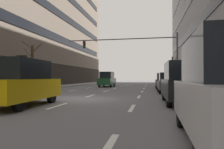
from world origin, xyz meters
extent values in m
plane|color=slate|center=(0.00, 0.00, 0.00)|extent=(120.00, 120.00, 0.00)
cube|color=silver|center=(-3.33, 2.00, 0.00)|extent=(0.16, 2.00, 0.01)
cube|color=silver|center=(-3.33, 7.00, 0.00)|extent=(0.16, 2.00, 0.01)
cube|color=silver|center=(-3.33, 12.00, 0.00)|extent=(0.16, 2.00, 0.01)
cube|color=silver|center=(-3.33, 17.00, 0.00)|extent=(0.16, 2.00, 0.01)
cube|color=silver|center=(-3.33, 22.00, 0.00)|extent=(0.16, 2.00, 0.01)
cube|color=silver|center=(-3.33, 27.00, 0.00)|extent=(0.16, 2.00, 0.01)
cube|color=silver|center=(-3.33, 32.00, 0.00)|extent=(0.16, 2.00, 0.01)
cube|color=silver|center=(0.00, -3.00, 0.00)|extent=(0.16, 2.00, 0.01)
cube|color=silver|center=(0.00, 2.00, 0.00)|extent=(0.16, 2.00, 0.01)
cube|color=silver|center=(0.00, 7.00, 0.00)|extent=(0.16, 2.00, 0.01)
cube|color=silver|center=(0.00, 12.00, 0.00)|extent=(0.16, 2.00, 0.01)
cube|color=silver|center=(0.00, 17.00, 0.00)|extent=(0.16, 2.00, 0.01)
cube|color=silver|center=(0.00, 22.00, 0.00)|extent=(0.16, 2.00, 0.01)
cube|color=silver|center=(0.00, 27.00, 0.00)|extent=(0.16, 2.00, 0.01)
cube|color=silver|center=(0.00, 32.00, 0.00)|extent=(0.16, 2.00, 0.01)
cube|color=silver|center=(3.33, -3.00, 0.00)|extent=(0.16, 2.00, 0.01)
cube|color=silver|center=(3.33, 2.00, 0.00)|extent=(0.16, 2.00, 0.01)
cube|color=silver|center=(3.33, 7.00, 0.00)|extent=(0.16, 2.00, 0.01)
cube|color=silver|center=(3.33, 12.00, 0.00)|extent=(0.16, 2.00, 0.01)
cube|color=silver|center=(3.33, 17.00, 0.00)|extent=(0.16, 2.00, 0.01)
cube|color=silver|center=(3.33, 22.00, 0.00)|extent=(0.16, 2.00, 0.01)
cube|color=silver|center=(3.33, 27.00, 0.00)|extent=(0.16, 2.00, 0.01)
cube|color=silver|center=(3.33, 32.00, 0.00)|extent=(0.16, 2.00, 0.01)
cylinder|color=black|center=(-5.63, 1.12, 0.32)|extent=(0.24, 0.64, 0.63)
cylinder|color=black|center=(-4.10, 1.05, 0.32)|extent=(0.24, 0.64, 0.63)
cube|color=yellow|center=(-4.93, -0.21, 0.62)|extent=(1.97, 4.30, 0.61)
cube|color=black|center=(-4.94, -0.40, 1.26)|extent=(1.62, 1.89, 0.65)
cube|color=white|center=(-5.45, 1.89, 0.73)|extent=(0.20, 0.09, 0.13)
cube|color=white|center=(-4.21, 1.83, 0.73)|extent=(0.20, 0.09, 0.13)
cube|color=black|center=(-4.94, -0.40, 1.67)|extent=(0.43, 0.21, 0.17)
cylinder|color=black|center=(-2.33, -2.14, 0.32)|extent=(0.23, 0.65, 0.64)
cylinder|color=black|center=(-0.77, -2.10, 0.32)|extent=(0.23, 0.65, 0.64)
cylinder|color=black|center=(-0.71, -4.73, 0.32)|extent=(0.23, 0.65, 0.64)
cube|color=yellow|center=(-1.52, -3.43, 0.76)|extent=(1.89, 4.32, 0.88)
cube|color=black|center=(-1.52, -3.43, 1.64)|extent=(1.61, 2.57, 0.88)
cube|color=white|center=(-2.19, -1.34, 0.91)|extent=(0.20, 0.08, 0.14)
cube|color=white|center=(-0.94, -1.32, 0.91)|extent=(0.20, 0.08, 0.14)
cube|color=red|center=(-0.85, -5.52, 0.91)|extent=(0.20, 0.08, 0.14)
cube|color=black|center=(-1.52, -3.43, 2.16)|extent=(0.43, 0.20, 0.18)
cylinder|color=black|center=(-2.42, 16.33, 0.31)|extent=(0.21, 0.62, 0.62)
cylinder|color=black|center=(-0.91, 16.34, 0.31)|extent=(0.21, 0.62, 0.62)
cylinder|color=black|center=(-2.42, 13.78, 0.31)|extent=(0.21, 0.62, 0.62)
cylinder|color=black|center=(-0.91, 13.79, 0.31)|extent=(0.21, 0.62, 0.62)
cube|color=#1E512D|center=(-1.66, 15.06, 0.74)|extent=(1.75, 4.16, 0.85)
cube|color=black|center=(-1.66, 15.06, 1.59)|extent=(1.52, 2.46, 0.85)
cube|color=white|center=(-2.28, 17.10, 0.89)|extent=(0.19, 0.08, 0.13)
cube|color=red|center=(-2.27, 13.02, 0.89)|extent=(0.19, 0.08, 0.13)
cube|color=white|center=(-1.06, 17.10, 0.89)|extent=(0.19, 0.08, 0.13)
cube|color=red|center=(-1.05, 13.02, 0.89)|extent=(0.19, 0.08, 0.13)
cylinder|color=black|center=(4.87, -6.02, 0.32)|extent=(0.23, 0.64, 0.63)
cube|color=white|center=(5.04, -5.25, 0.90)|extent=(0.19, 0.08, 0.13)
cylinder|color=black|center=(4.82, 0.05, 0.31)|extent=(0.22, 0.63, 0.63)
cylinder|color=black|center=(6.34, 0.08, 0.31)|extent=(0.22, 0.63, 0.63)
cylinder|color=black|center=(4.86, -2.51, 0.31)|extent=(0.22, 0.63, 0.63)
cylinder|color=black|center=(6.38, -2.49, 0.31)|extent=(0.22, 0.63, 0.63)
cube|color=black|center=(5.60, -1.22, 0.74)|extent=(1.81, 4.21, 0.86)
cube|color=black|center=(5.60, -1.22, 1.60)|extent=(1.56, 2.49, 0.86)
cube|color=white|center=(4.96, 0.82, 0.89)|extent=(0.19, 0.08, 0.13)
cube|color=red|center=(5.02, -3.28, 0.89)|extent=(0.19, 0.08, 0.13)
cube|color=white|center=(6.18, 0.84, 0.89)|extent=(0.19, 0.08, 0.13)
cube|color=red|center=(6.24, -3.26, 0.89)|extent=(0.19, 0.08, 0.13)
cylinder|color=black|center=(4.79, 7.16, 0.33)|extent=(0.23, 0.66, 0.66)
cylinder|color=black|center=(6.40, 7.17, 0.33)|extent=(0.23, 0.66, 0.66)
cylinder|color=black|center=(4.80, 4.45, 0.33)|extent=(0.23, 0.66, 0.66)
cylinder|color=black|center=(6.41, 4.46, 0.33)|extent=(0.23, 0.66, 0.66)
cube|color=#474C51|center=(5.60, 5.81, 0.65)|extent=(1.88, 4.44, 0.64)
cube|color=black|center=(5.60, 5.61, 1.32)|extent=(1.62, 1.92, 0.68)
cube|color=white|center=(4.94, 7.98, 0.77)|extent=(0.20, 0.08, 0.14)
cube|color=red|center=(4.97, 3.63, 0.77)|extent=(0.20, 0.08, 0.14)
cube|color=white|center=(6.23, 7.99, 0.77)|extent=(0.20, 0.08, 0.14)
cube|color=red|center=(6.26, 3.64, 0.77)|extent=(0.20, 0.08, 0.14)
cylinder|color=black|center=(4.75, 13.13, 0.35)|extent=(0.24, 0.70, 0.69)
cylinder|color=black|center=(6.43, 13.14, 0.35)|extent=(0.24, 0.70, 0.69)
cylinder|color=black|center=(4.77, 10.29, 0.35)|extent=(0.24, 0.70, 0.69)
cylinder|color=black|center=(6.45, 10.30, 0.35)|extent=(0.24, 0.70, 0.69)
cube|color=black|center=(5.60, 11.72, 0.68)|extent=(1.97, 4.64, 0.67)
cube|color=black|center=(5.60, 11.51, 1.38)|extent=(1.70, 2.01, 0.71)
cube|color=white|center=(4.91, 13.99, 0.80)|extent=(0.21, 0.09, 0.15)
cube|color=red|center=(4.94, 9.44, 0.80)|extent=(0.21, 0.09, 0.15)
cube|color=white|center=(6.26, 14.00, 0.80)|extent=(0.21, 0.09, 0.15)
cube|color=red|center=(6.29, 9.45, 0.80)|extent=(0.21, 0.09, 0.15)
cylinder|color=#4C4C51|center=(7.05, 12.35, 3.26)|extent=(0.18, 0.18, 6.25)
cylinder|color=#4C4C51|center=(0.58, 12.35, 5.83)|extent=(12.95, 0.12, 0.12)
cube|color=black|center=(-3.96, 12.35, 5.31)|extent=(0.28, 0.24, 0.84)
sphere|color=#4B0704|center=(-3.96, 12.21, 5.57)|extent=(0.17, 0.17, 0.17)
sphere|color=#523505|center=(-3.96, 12.21, 5.31)|extent=(0.17, 0.17, 0.17)
sphere|color=green|center=(-3.96, 12.21, 5.05)|extent=(0.17, 0.17, 0.17)
cylinder|color=#4C3823|center=(-7.73, 7.18, 2.33)|extent=(0.28, 0.28, 4.38)
cylinder|color=#42301E|center=(-7.79, 6.49, 4.41)|extent=(1.42, 0.18, 0.95)
cylinder|color=#42301E|center=(-7.62, 7.79, 4.31)|extent=(1.28, 0.29, 0.93)
cylinder|color=#42301E|center=(-7.94, 6.64, 3.76)|extent=(1.14, 0.51, 0.92)
cylinder|color=#4C3823|center=(7.73, 24.41, 2.47)|extent=(0.25, 0.25, 4.66)
cylinder|color=#42301E|center=(8.42, 24.64, 4.76)|extent=(0.55, 1.45, 1.45)
cylinder|color=#42301E|center=(7.68, 24.81, 4.33)|extent=(0.86, 0.18, 1.13)
cylinder|color=#42301E|center=(7.84, 24.92, 3.63)|extent=(1.07, 0.29, 0.68)
cylinder|color=brown|center=(7.23, 15.18, 0.56)|extent=(0.13, 0.13, 0.83)
cylinder|color=brown|center=(7.38, 15.26, 0.56)|extent=(0.13, 0.13, 0.83)
cube|color=#3F5938|center=(7.31, 15.22, 1.27)|extent=(0.39, 0.34, 0.59)
sphere|color=#9E704C|center=(7.31, 15.22, 1.67)|extent=(0.22, 0.22, 0.22)
cylinder|color=#3F5938|center=(7.11, 15.11, 1.30)|extent=(0.09, 0.09, 0.53)
cylinder|color=#3F5938|center=(7.50, 15.32, 1.30)|extent=(0.09, 0.09, 0.53)
camera|label=1|loc=(4.10, -11.48, 1.28)|focal=32.51mm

